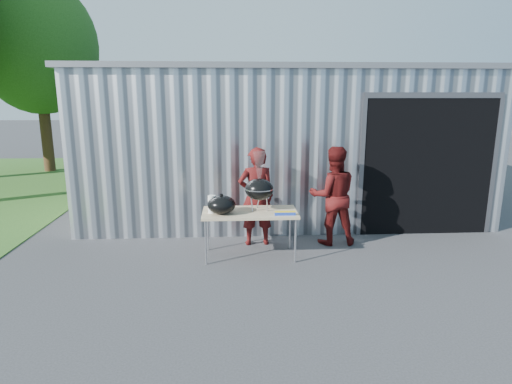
{
  "coord_description": "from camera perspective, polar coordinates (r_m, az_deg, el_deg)",
  "views": [
    {
      "loc": [
        -0.29,
        -5.83,
        2.56
      ],
      "look_at": [
        0.1,
        0.78,
        1.05
      ],
      "focal_mm": 30.0,
      "sensor_mm": 36.0,
      "label": 1
    }
  ],
  "objects": [
    {
      "name": "person_bystander",
      "position": [
        7.5,
        10.22,
        -0.49
      ],
      "size": [
        0.84,
        0.65,
        1.71
      ],
      "primitive_type": "imported",
      "rotation": [
        0.0,
        0.0,
        3.13
      ],
      "color": "#480E0E",
      "rests_on": "ground"
    },
    {
      "name": "grill_lid",
      "position": [
        6.65,
        -4.61,
        -1.7
      ],
      "size": [
        0.44,
        0.44,
        0.32
      ],
      "color": "black",
      "rests_on": "folding_table"
    },
    {
      "name": "building",
      "position": [
        10.53,
        3.29,
        7.27
      ],
      "size": [
        8.2,
        6.2,
        3.1
      ],
      "color": "silver",
      "rests_on": "ground"
    },
    {
      "name": "tree_far",
      "position": [
        16.15,
        -27.18,
        16.92
      ],
      "size": [
        3.79,
        3.79,
        6.28
      ],
      "color": "#442D19",
      "rests_on": "ground"
    },
    {
      "name": "white_tub",
      "position": [
        6.97,
        -5.43,
        -1.82
      ],
      "size": [
        0.2,
        0.15,
        0.1
      ],
      "primitive_type": "cube",
      "color": "white",
      "rests_on": "folding_table"
    },
    {
      "name": "person_cook",
      "position": [
        7.33,
        0.04,
        -0.61
      ],
      "size": [
        0.66,
        0.46,
        1.71
      ],
      "primitive_type": "imported",
      "rotation": [
        0.0,
        0.0,
        3.23
      ],
      "color": "#480E0E",
      "rests_on": "ground"
    },
    {
      "name": "foil_box",
      "position": [
        6.58,
        3.9,
        -2.85
      ],
      "size": [
        0.32,
        0.06,
        0.06
      ],
      "color": "#1A39AE",
      "rests_on": "folding_table"
    },
    {
      "name": "paper_towels",
      "position": [
        6.71,
        -5.91,
        -1.63
      ],
      "size": [
        0.12,
        0.12,
        0.28
      ],
      "primitive_type": "cylinder",
      "color": "white",
      "rests_on": "folding_table"
    },
    {
      "name": "ground",
      "position": [
        6.37,
        -0.46,
        -10.84
      ],
      "size": [
        80.0,
        80.0,
        0.0
      ],
      "primitive_type": "plane",
      "color": "#333335"
    },
    {
      "name": "folding_table",
      "position": [
        6.8,
        -0.83,
        -2.93
      ],
      "size": [
        1.5,
        0.75,
        0.75
      ],
      "color": "tan",
      "rests_on": "ground"
    },
    {
      "name": "kettle_grill",
      "position": [
        6.77,
        0.43,
        0.97
      ],
      "size": [
        0.47,
        0.47,
        0.94
      ],
      "color": "black",
      "rests_on": "folding_table"
    }
  ]
}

